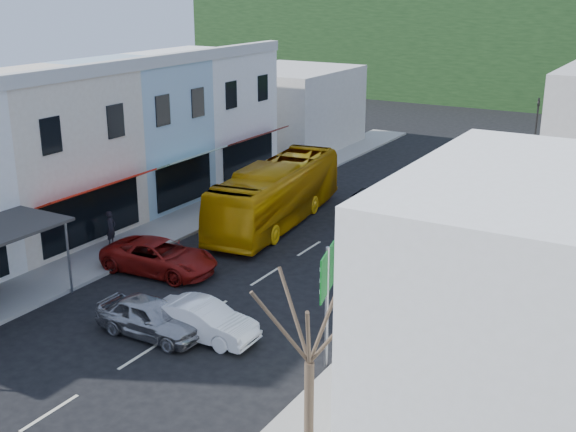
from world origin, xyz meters
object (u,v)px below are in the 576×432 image
object	(u,v)px
car_white	(203,320)
direction_sign	(327,308)
pedestrian_left	(111,228)
street_tree	(309,363)
traffic_signal	(535,136)
bus	(276,195)
car_red	(160,257)
car_silver	(151,317)

from	to	relation	value
car_white	direction_sign	size ratio (longest dim) A/B	1.04
pedestrian_left	street_tree	bearing A→B (deg)	-139.08
pedestrian_left	direction_sign	size ratio (longest dim) A/B	0.40
street_tree	traffic_signal	xyz separation A→B (m)	(-2.11, 35.07, -0.83)
bus	car_red	distance (m)	8.49
car_red	direction_sign	xyz separation A→B (m)	(10.04, -3.62, 1.41)
car_silver	car_white	size ratio (longest dim) A/B	1.00
pedestrian_left	traffic_signal	size ratio (longest dim) A/B	0.34
direction_sign	street_tree	distance (m)	5.80
pedestrian_left	street_tree	distance (m)	19.27
car_white	car_red	bearing A→B (deg)	51.82
pedestrian_left	street_tree	xyz separation A→B (m)	(16.25, -10.10, 2.31)
bus	pedestrian_left	size ratio (longest dim) A/B	6.82
traffic_signal	pedestrian_left	bearing A→B (deg)	52.75
direction_sign	street_tree	xyz separation A→B (m)	(2.20, -5.23, 1.21)
car_silver	pedestrian_left	distance (m)	9.71
bus	car_red	world-z (taller)	bus
bus	direction_sign	xyz separation A→B (m)	(9.16, -12.02, 0.56)
car_red	direction_sign	distance (m)	10.77
direction_sign	car_silver	bearing A→B (deg)	175.70
pedestrian_left	direction_sign	world-z (taller)	direction_sign
bus	traffic_signal	size ratio (longest dim) A/B	2.33
car_red	direction_sign	size ratio (longest dim) A/B	1.09
direction_sign	traffic_signal	bearing A→B (deg)	75.16
car_silver	car_red	distance (m)	5.99
pedestrian_left	direction_sign	xyz separation A→B (m)	(14.05, -4.87, 1.11)
bus	car_red	xyz separation A→B (m)	(-0.88, -8.40, -0.85)
car_white	pedestrian_left	size ratio (longest dim) A/B	2.59
bus	car_white	size ratio (longest dim) A/B	2.64
pedestrian_left	car_white	bearing A→B (deg)	-136.69
bus	street_tree	world-z (taller)	street_tree
car_silver	pedestrian_left	world-z (taller)	pedestrian_left
car_white	direction_sign	bearing A→B (deg)	-86.23
car_silver	car_red	size ratio (longest dim) A/B	0.96
car_silver	direction_sign	bearing A→B (deg)	-79.80
car_red	street_tree	size ratio (longest dim) A/B	0.69
car_silver	traffic_signal	world-z (taller)	traffic_signal
bus	car_silver	world-z (taller)	bus
car_red	direction_sign	bearing A→B (deg)	-113.97
pedestrian_left	street_tree	world-z (taller)	street_tree
street_tree	car_silver	bearing A→B (deg)	154.91
car_silver	bus	bearing A→B (deg)	11.42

